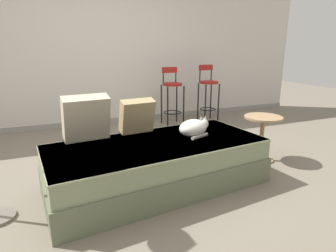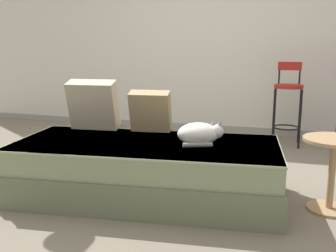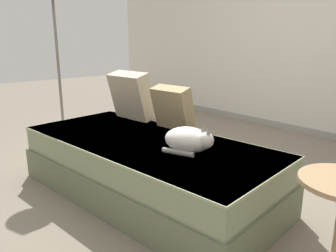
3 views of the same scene
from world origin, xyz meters
name	(u,v)px [view 1 (image 1 of 3)]	position (x,y,z in m)	size (l,w,h in m)	color
ground_plane	(146,170)	(0.00, 0.00, 0.00)	(16.00, 16.00, 0.00)	slate
wall_back_panel	(104,49)	(0.00, 2.25, 1.30)	(8.00, 0.10, 2.60)	silver
wall_baseboard_trim	(108,121)	(0.00, 2.20, 0.04)	(8.00, 0.02, 0.09)	gray
couch	(158,164)	(0.00, -0.40, 0.23)	(2.18, 1.16, 0.45)	#636B50
throw_pillow_corner	(86,118)	(-0.61, -0.09, 0.68)	(0.45, 0.30, 0.45)	beige
throw_pillow_middle	(137,116)	(-0.09, -0.04, 0.64)	(0.37, 0.25, 0.37)	tan
cat	(194,128)	(0.42, -0.35, 0.54)	(0.39, 0.34, 0.20)	white
bar_stool_near_window	(172,92)	(1.05, 1.71, 0.58)	(0.34, 0.34, 1.00)	black
bar_stool_by_doorway	(208,89)	(1.78, 1.71, 0.59)	(0.34, 0.34, 1.03)	black
side_table	(262,132)	(1.39, -0.25, 0.36)	(0.44, 0.44, 0.55)	tan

